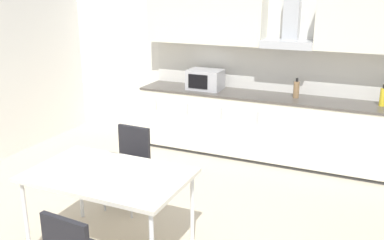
# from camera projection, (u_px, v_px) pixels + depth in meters

# --- Properties ---
(wall_back) EXTENTS (6.80, 0.10, 2.51)m
(wall_back) POSITION_uv_depth(u_px,v_px,m) (243.00, 63.00, 6.13)
(wall_back) COLOR silver
(wall_back) RESTS_ON ground_plane
(kitchen_counter) EXTENTS (4.05, 0.62, 0.90)m
(kitchen_counter) POSITION_uv_depth(u_px,v_px,m) (281.00, 129.00, 5.79)
(kitchen_counter) COLOR #333333
(kitchen_counter) RESTS_ON ground_plane
(backsplash_tile) EXTENTS (4.03, 0.02, 0.60)m
(backsplash_tile) POSITION_uv_depth(u_px,v_px,m) (289.00, 71.00, 5.82)
(backsplash_tile) COLOR silver
(backsplash_tile) RESTS_ON kitchen_counter
(upper_wall_cabinets) EXTENTS (4.03, 0.40, 0.66)m
(upper_wall_cabinets) POSITION_uv_depth(u_px,v_px,m) (290.00, 23.00, 5.49)
(upper_wall_cabinets) COLOR silver
(microwave) EXTENTS (0.48, 0.35, 0.28)m
(microwave) POSITION_uv_depth(u_px,v_px,m) (205.00, 80.00, 6.06)
(microwave) COLOR #ADADB2
(microwave) RESTS_ON kitchen_counter
(bottle_brown) EXTENTS (0.08, 0.08, 0.26)m
(bottle_brown) POSITION_uv_depth(u_px,v_px,m) (296.00, 89.00, 5.60)
(bottle_brown) COLOR brown
(bottle_brown) RESTS_ON kitchen_counter
(bottle_yellow) EXTENTS (0.07, 0.07, 0.27)m
(bottle_yellow) POSITION_uv_depth(u_px,v_px,m) (383.00, 97.00, 5.20)
(bottle_yellow) COLOR yellow
(bottle_yellow) RESTS_ON kitchen_counter
(dining_table) EXTENTS (1.37, 0.86, 0.76)m
(dining_table) POSITION_uv_depth(u_px,v_px,m) (109.00, 178.00, 3.68)
(dining_table) COLOR silver
(dining_table) RESTS_ON ground_plane
(chair_far_left) EXTENTS (0.41, 0.41, 0.87)m
(chair_far_left) POSITION_uv_depth(u_px,v_px,m) (130.00, 159.00, 4.56)
(chair_far_left) COLOR black
(chair_far_left) RESTS_ON ground_plane
(pendant_lamp) EXTENTS (0.32, 0.32, 0.22)m
(pendant_lamp) POSITION_uv_depth(u_px,v_px,m) (102.00, 67.00, 3.40)
(pendant_lamp) COLOR silver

